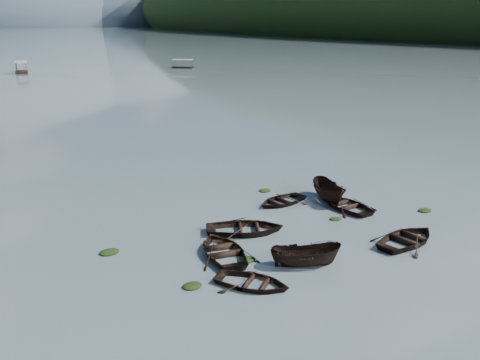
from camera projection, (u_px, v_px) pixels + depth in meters
ground_plane at (364, 269)px, 29.00m from camera, size 2400.00×2400.00×0.00m
haze_mtn_d at (104, 24)px, 912.99m from camera, size 520.00×520.00×220.00m
rowboat_0 at (252, 286)px, 27.13m from camera, size 4.54×4.84×0.82m
rowboat_1 at (223, 255)px, 30.64m from camera, size 4.43×5.41×0.98m
rowboat_2 at (305, 266)px, 29.36m from camera, size 4.11×3.23×1.51m
rowboat_3 at (346, 208)px, 38.12m from camera, size 3.34×4.54×0.91m
rowboat_4 at (407, 243)px, 32.31m from camera, size 4.99×3.81×0.97m
rowboat_5 at (329, 201)px, 39.73m from camera, size 3.13×4.73×1.71m
rowboat_6 at (245, 233)px, 33.84m from camera, size 6.02×5.51×1.02m
rowboat_7 at (281, 203)px, 39.12m from camera, size 4.29×3.25×0.84m
weed_clump_0 at (192, 287)px, 27.08m from camera, size 1.05×0.86×0.23m
weed_clump_1 at (246, 261)px, 29.98m from camera, size 1.08×0.86×0.24m
weed_clump_2 at (303, 261)px, 29.92m from camera, size 1.10×0.88×0.24m
weed_clump_3 at (336, 219)px, 36.05m from camera, size 0.86×0.73×0.19m
weed_clump_4 at (425, 211)px, 37.60m from camera, size 1.04×0.82×0.22m
weed_clump_5 at (109, 253)px, 30.93m from camera, size 1.18×0.95×0.25m
weed_clump_6 at (226, 242)px, 32.41m from camera, size 1.07×0.89×0.22m
weed_clump_7 at (265, 191)px, 41.88m from camera, size 1.00×0.80×0.22m
pontoon_centre at (22, 73)px, 128.95m from camera, size 4.22×7.19×2.58m
pontoon_right at (183, 68)px, 141.06m from camera, size 5.63×5.60×2.15m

